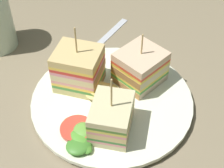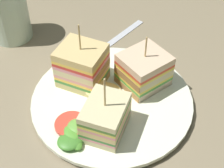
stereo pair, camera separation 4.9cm
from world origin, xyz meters
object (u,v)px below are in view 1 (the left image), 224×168
Objects in this scene: sandwich_wedge_0 at (79,69)px; plate at (112,100)px; spoon at (93,48)px; sandwich_wedge_1 at (112,118)px; sandwich_wedge_2 at (140,67)px; chip_pile at (102,93)px.

plate is at bearing -15.15° from sandwich_wedge_0.
plate is 1.58× the size of spoon.
sandwich_wedge_1 reaches higher than plate.
sandwich_wedge_0 is 0.69× the size of spoon.
sandwich_wedge_1 reaches higher than spoon.
sandwich_wedge_0 is at bearing -173.33° from plate.
sandwich_wedge_2 is 0.58× the size of spoon.
sandwich_wedge_0 is 9.37cm from sandwich_wedge_2.
chip_pile is (-1.28, -0.69, 1.39)cm from plate.
sandwich_wedge_2 is at bearing 21.68° from sandwich_wedge_0.
plate is 6.92cm from sandwich_wedge_0.
sandwich_wedge_0 is at bearing 22.81° from spoon.
plate is 2.52× the size of sandwich_wedge_1.
sandwich_wedge_0 is 1.20× the size of sandwich_wedge_2.
plate reaches higher than spoon.
sandwich_wedge_2 reaches higher than chip_pile.
sandwich_wedge_2 is 7.05cm from chip_pile.
sandwich_wedge_0 is 5.09cm from chip_pile.
chip_pile is at bearing 24.30° from sandwich_wedge_1.
sandwich_wedge_1 is 19.47cm from spoon.
chip_pile is (-2.25, -6.45, -1.77)cm from sandwich_wedge_2.
plate is 13.48cm from spoon.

